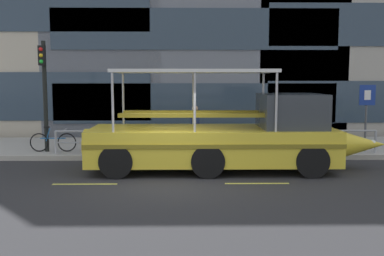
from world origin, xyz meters
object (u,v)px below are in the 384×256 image
(pedestrian_near_bow, at_px, (296,122))
(traffic_light_pole, at_px, (44,85))
(parking_sign, at_px, (367,106))
(pedestrian_mid_left, at_px, (195,123))
(leaned_bicycle, at_px, (53,142))
(duck_tour_boat, at_px, (229,137))

(pedestrian_near_bow, bearing_deg, traffic_light_pole, -175.36)
(parking_sign, relative_size, pedestrian_near_bow, 1.46)
(parking_sign, bearing_deg, pedestrian_mid_left, 177.84)
(leaned_bicycle, distance_m, duck_tour_boat, 6.91)
(traffic_light_pole, height_order, pedestrian_near_bow, traffic_light_pole)
(duck_tour_boat, height_order, pedestrian_mid_left, duck_tour_boat)
(parking_sign, relative_size, duck_tour_boat, 0.26)
(traffic_light_pole, distance_m, duck_tour_boat, 7.32)
(traffic_light_pole, height_order, parking_sign, traffic_light_pole)
(leaned_bicycle, relative_size, pedestrian_near_bow, 1.01)
(traffic_light_pole, relative_size, leaned_bicycle, 2.37)
(traffic_light_pole, relative_size, parking_sign, 1.65)
(traffic_light_pole, distance_m, pedestrian_near_bow, 9.77)
(leaned_bicycle, xyz_separation_m, pedestrian_mid_left, (5.35, 0.17, 0.66))
(pedestrian_near_bow, distance_m, pedestrian_mid_left, 4.08)
(traffic_light_pole, xyz_separation_m, pedestrian_near_bow, (9.63, 0.78, -1.46))
(traffic_light_pole, relative_size, duck_tour_boat, 0.43)
(duck_tour_boat, bearing_deg, leaned_bicycle, 157.85)
(leaned_bicycle, xyz_separation_m, pedestrian_near_bow, (9.38, 0.80, 0.66))
(pedestrian_near_bow, bearing_deg, leaned_bicycle, -175.14)
(duck_tour_boat, xyz_separation_m, pedestrian_near_bow, (2.99, 3.40, 0.16))
(pedestrian_mid_left, bearing_deg, leaned_bicycle, -178.17)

